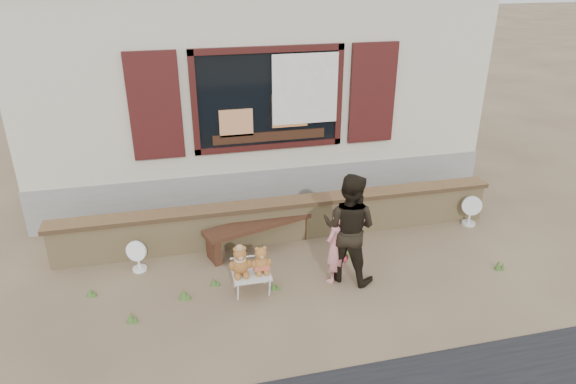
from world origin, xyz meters
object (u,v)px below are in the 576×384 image
object	(u,v)px
teddy_bear_right	(261,259)
adult	(349,228)
folding_chair	(251,274)
bench	(260,228)
child	(336,246)
teddy_bear_left	(240,260)

from	to	relation	value
teddy_bear_right	adult	distance (m)	1.27
adult	folding_chair	bearing A→B (deg)	40.03
bench	folding_chair	size ratio (longest dim) A/B	3.61
bench	adult	bearing A→B (deg)	-63.63
bench	teddy_bear_right	size ratio (longest dim) A/B	4.74
child	teddy_bear_left	bearing A→B (deg)	-39.60
child	bench	bearing A→B (deg)	-92.43
teddy_bear_left	folding_chair	bearing A→B (deg)	-0.00
teddy_bear_left	teddy_bear_right	size ratio (longest dim) A/B	1.10
teddy_bear_left	adult	size ratio (longest dim) A/B	0.27
adult	child	bearing A→B (deg)	45.92
teddy_bear_left	teddy_bear_right	bearing A→B (deg)	-0.00
folding_chair	adult	world-z (taller)	adult
teddy_bear_left	teddy_bear_right	world-z (taller)	teddy_bear_left
teddy_bear_right	child	xyz separation A→B (m)	(1.05, 0.00, 0.05)
teddy_bear_right	folding_chair	bearing A→B (deg)	-180.00
folding_chair	child	size ratio (longest dim) A/B	0.46
bench	teddy_bear_right	xyz separation A→B (m)	(-0.20, -1.12, 0.17)
child	folding_chair	bearing A→B (deg)	-39.59
teddy_bear_left	adult	bearing A→B (deg)	0.93
adult	bench	bearing A→B (deg)	-7.53
teddy_bear_left	child	bearing A→B (deg)	0.08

